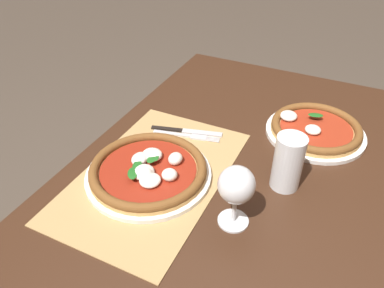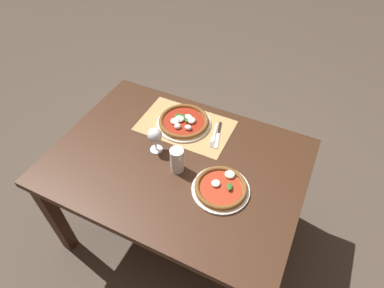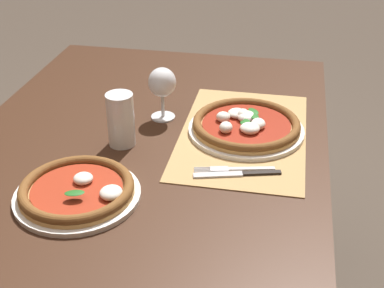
{
  "view_description": "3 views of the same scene",
  "coord_description": "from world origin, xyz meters",
  "px_view_note": "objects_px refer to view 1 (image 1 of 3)",
  "views": [
    {
      "loc": [
        0.69,
        0.15,
        1.38
      ],
      "look_at": [
        -0.02,
        -0.2,
        0.8
      ],
      "focal_mm": 35.0,
      "sensor_mm": 36.0,
      "label": 1
    },
    {
      "loc": [
        -0.56,
        0.97,
        2.06
      ],
      "look_at": [
        -0.05,
        -0.08,
        0.81
      ],
      "focal_mm": 30.0,
      "sensor_mm": 36.0,
      "label": 2
    },
    {
      "loc": [
        -1.22,
        -0.36,
        1.46
      ],
      "look_at": [
        -0.08,
        -0.15,
        0.79
      ],
      "focal_mm": 50.0,
      "sensor_mm": 36.0,
      "label": 3
    }
  ],
  "objects_px": {
    "wine_glass": "(236,187)",
    "pint_glass": "(288,163)",
    "pizza_near": "(149,170)",
    "fork": "(187,136)",
    "pizza_far": "(315,129)",
    "knife": "(187,131)"
  },
  "relations": [
    {
      "from": "pizza_far",
      "to": "knife",
      "type": "distance_m",
      "value": 0.38
    },
    {
      "from": "pizza_near",
      "to": "fork",
      "type": "relative_size",
      "value": 1.61
    },
    {
      "from": "pint_glass",
      "to": "pizza_near",
      "type": "bearing_deg",
      "value": -68.91
    },
    {
      "from": "wine_glass",
      "to": "knife",
      "type": "relative_size",
      "value": 0.73
    },
    {
      "from": "wine_glass",
      "to": "knife",
      "type": "bearing_deg",
      "value": -136.96
    },
    {
      "from": "pizza_far",
      "to": "fork",
      "type": "distance_m",
      "value": 0.38
    },
    {
      "from": "knife",
      "to": "pint_glass",
      "type": "bearing_deg",
      "value": 73.03
    },
    {
      "from": "wine_glass",
      "to": "pizza_near",
      "type": "bearing_deg",
      "value": -100.58
    },
    {
      "from": "pint_glass",
      "to": "wine_glass",
      "type": "bearing_deg",
      "value": -22.95
    },
    {
      "from": "pint_glass",
      "to": "knife",
      "type": "bearing_deg",
      "value": -106.97
    },
    {
      "from": "wine_glass",
      "to": "knife",
      "type": "height_order",
      "value": "wine_glass"
    },
    {
      "from": "pizza_near",
      "to": "fork",
      "type": "height_order",
      "value": "pizza_near"
    },
    {
      "from": "pizza_near",
      "to": "wine_glass",
      "type": "height_order",
      "value": "wine_glass"
    },
    {
      "from": "pizza_near",
      "to": "fork",
      "type": "distance_m",
      "value": 0.2
    },
    {
      "from": "wine_glass",
      "to": "pint_glass",
      "type": "distance_m",
      "value": 0.19
    },
    {
      "from": "fork",
      "to": "pizza_far",
      "type": "bearing_deg",
      "value": 117.92
    },
    {
      "from": "pint_glass",
      "to": "fork",
      "type": "distance_m",
      "value": 0.33
    },
    {
      "from": "pizza_far",
      "to": "fork",
      "type": "bearing_deg",
      "value": -62.08
    },
    {
      "from": "fork",
      "to": "knife",
      "type": "relative_size",
      "value": 0.94
    },
    {
      "from": "knife",
      "to": "wine_glass",
      "type": "bearing_deg",
      "value": 43.04
    },
    {
      "from": "fork",
      "to": "pint_glass",
      "type": "bearing_deg",
      "value": 75.98
    },
    {
      "from": "pizza_far",
      "to": "knife",
      "type": "xyz_separation_m",
      "value": [
        0.16,
        -0.35,
        -0.01
      ]
    }
  ]
}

